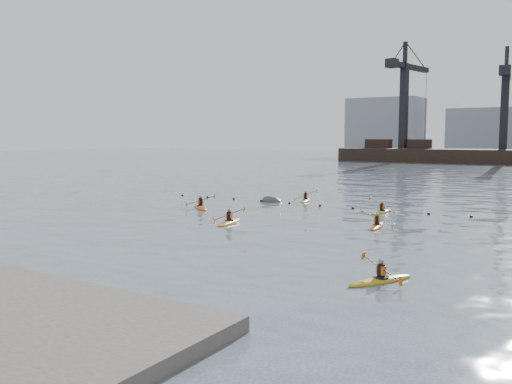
{
  "coord_description": "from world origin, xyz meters",
  "views": [
    {
      "loc": [
        17.45,
        -18.56,
        5.76
      ],
      "look_at": [
        1.88,
        6.17,
        2.8
      ],
      "focal_mm": 38.0,
      "sensor_mm": 36.0,
      "label": 1
    }
  ],
  "objects_px": {
    "kayaker_1": "(381,279)",
    "kayaker_4": "(377,226)",
    "kayaker_2": "(201,207)",
    "kayaker_3": "(382,212)",
    "mooring_buoy": "(272,202)",
    "kayaker_5": "(306,200)",
    "kayaker_0": "(229,222)"
  },
  "relations": [
    {
      "from": "kayaker_5",
      "to": "mooring_buoy",
      "type": "distance_m",
      "value": 3.1
    },
    {
      "from": "kayaker_2",
      "to": "kayaker_0",
      "type": "bearing_deg",
      "value": -87.01
    },
    {
      "from": "kayaker_1",
      "to": "mooring_buoy",
      "type": "distance_m",
      "value": 27.24
    },
    {
      "from": "mooring_buoy",
      "to": "kayaker_3",
      "type": "bearing_deg",
      "value": -8.81
    },
    {
      "from": "kayaker_4",
      "to": "kayaker_1",
      "type": "bearing_deg",
      "value": 100.65
    },
    {
      "from": "kayaker_0",
      "to": "kayaker_3",
      "type": "bearing_deg",
      "value": 44.17
    },
    {
      "from": "kayaker_5",
      "to": "kayaker_3",
      "type": "bearing_deg",
      "value": -42.02
    },
    {
      "from": "kayaker_0",
      "to": "mooring_buoy",
      "type": "bearing_deg",
      "value": 95.5
    },
    {
      "from": "kayaker_2",
      "to": "kayaker_5",
      "type": "xyz_separation_m",
      "value": [
        5.04,
        8.94,
        -0.01
      ]
    },
    {
      "from": "kayaker_3",
      "to": "kayaker_4",
      "type": "relative_size",
      "value": 1.0
    },
    {
      "from": "kayaker_1",
      "to": "kayaker_4",
      "type": "distance_m",
      "value": 13.59
    },
    {
      "from": "kayaker_0",
      "to": "mooring_buoy",
      "type": "height_order",
      "value": "kayaker_0"
    },
    {
      "from": "kayaker_4",
      "to": "kayaker_5",
      "type": "xyz_separation_m",
      "value": [
        -10.41,
        10.34,
        0.0
      ]
    },
    {
      "from": "kayaker_3",
      "to": "kayaker_5",
      "type": "distance_m",
      "value": 9.26
    },
    {
      "from": "kayaker_0",
      "to": "kayaker_4",
      "type": "height_order",
      "value": "kayaker_0"
    },
    {
      "from": "kayaker_2",
      "to": "kayaker_3",
      "type": "bearing_deg",
      "value": -27.49
    },
    {
      "from": "kayaker_2",
      "to": "mooring_buoy",
      "type": "height_order",
      "value": "kayaker_2"
    },
    {
      "from": "kayaker_4",
      "to": "kayaker_3",
      "type": "bearing_deg",
      "value": -83.04
    },
    {
      "from": "kayaker_0",
      "to": "mooring_buoy",
      "type": "xyz_separation_m",
      "value": [
        -3.71,
        12.0,
        -0.11
      ]
    },
    {
      "from": "kayaker_1",
      "to": "kayaker_0",
      "type": "bearing_deg",
      "value": 174.2
    },
    {
      "from": "kayaker_3",
      "to": "kayaker_0",
      "type": "bearing_deg",
      "value": -119.81
    },
    {
      "from": "kayaker_2",
      "to": "kayaker_5",
      "type": "distance_m",
      "value": 10.27
    },
    {
      "from": "kayaker_0",
      "to": "kayaker_1",
      "type": "xyz_separation_m",
      "value": [
        13.68,
        -8.97,
        -0.01
      ]
    },
    {
      "from": "kayaker_2",
      "to": "kayaker_5",
      "type": "bearing_deg",
      "value": 12.15
    },
    {
      "from": "kayaker_5",
      "to": "mooring_buoy",
      "type": "xyz_separation_m",
      "value": [
        -2.27,
        -2.12,
        -0.1
      ]
    },
    {
      "from": "kayaker_1",
      "to": "kayaker_2",
      "type": "distance_m",
      "value": 24.63
    },
    {
      "from": "kayaker_0",
      "to": "kayaker_4",
      "type": "bearing_deg",
      "value": 11.17
    },
    {
      "from": "kayaker_0",
      "to": "kayaker_5",
      "type": "bearing_deg",
      "value": 84.15
    },
    {
      "from": "kayaker_3",
      "to": "mooring_buoy",
      "type": "bearing_deg",
      "value": 175.54
    },
    {
      "from": "kayaker_0",
      "to": "kayaker_1",
      "type": "bearing_deg",
      "value": -44.93
    },
    {
      "from": "kayaker_1",
      "to": "kayaker_2",
      "type": "bearing_deg",
      "value": 172.41
    },
    {
      "from": "mooring_buoy",
      "to": "kayaker_2",
      "type": "bearing_deg",
      "value": -112.15
    }
  ]
}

